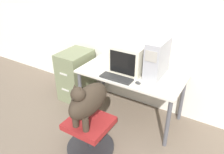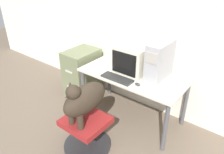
{
  "view_description": "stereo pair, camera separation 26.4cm",
  "coord_description": "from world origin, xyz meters",
  "px_view_note": "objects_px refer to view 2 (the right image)",
  "views": [
    {
      "loc": [
        1.13,
        -1.99,
        2.04
      ],
      "look_at": [
        -0.08,
        -0.0,
        0.78
      ],
      "focal_mm": 35.0,
      "sensor_mm": 36.0,
      "label": 1
    },
    {
      "loc": [
        1.34,
        -1.84,
        2.04
      ],
      "look_at": [
        -0.08,
        -0.0,
        0.78
      ],
      "focal_mm": 35.0,
      "sensor_mm": 36.0,
      "label": 2
    }
  ],
  "objects_px": {
    "pc_tower": "(160,60)",
    "crt_monitor": "(134,58)",
    "keyboard": "(117,78)",
    "office_chair": "(87,132)",
    "dog": "(84,99)",
    "filing_cabinet": "(82,73)"
  },
  "relations": [
    {
      "from": "pc_tower",
      "to": "keyboard",
      "type": "distance_m",
      "value": 0.57
    },
    {
      "from": "crt_monitor",
      "to": "office_chair",
      "type": "xyz_separation_m",
      "value": [
        -0.05,
        -0.9,
        -0.67
      ]
    },
    {
      "from": "pc_tower",
      "to": "office_chair",
      "type": "xyz_separation_m",
      "value": [
        -0.41,
        -0.93,
        -0.72
      ]
    },
    {
      "from": "crt_monitor",
      "to": "keyboard",
      "type": "bearing_deg",
      "value": -93.84
    },
    {
      "from": "pc_tower",
      "to": "keyboard",
      "type": "bearing_deg",
      "value": -136.53
    },
    {
      "from": "pc_tower",
      "to": "dog",
      "type": "distance_m",
      "value": 1.04
    },
    {
      "from": "pc_tower",
      "to": "crt_monitor",
      "type": "bearing_deg",
      "value": -176.13
    },
    {
      "from": "crt_monitor",
      "to": "pc_tower",
      "type": "height_order",
      "value": "pc_tower"
    },
    {
      "from": "crt_monitor",
      "to": "dog",
      "type": "distance_m",
      "value": 0.92
    },
    {
      "from": "keyboard",
      "to": "dog",
      "type": "bearing_deg",
      "value": -92.56
    },
    {
      "from": "office_chair",
      "to": "dog",
      "type": "bearing_deg",
      "value": 90.0
    },
    {
      "from": "crt_monitor",
      "to": "dog",
      "type": "bearing_deg",
      "value": -93.04
    },
    {
      "from": "dog",
      "to": "filing_cabinet",
      "type": "bearing_deg",
      "value": 136.64
    },
    {
      "from": "pc_tower",
      "to": "filing_cabinet",
      "type": "bearing_deg",
      "value": -175.76
    },
    {
      "from": "pc_tower",
      "to": "dog",
      "type": "xyz_separation_m",
      "value": [
        -0.41,
        -0.93,
        -0.25
      ]
    },
    {
      "from": "keyboard",
      "to": "office_chair",
      "type": "height_order",
      "value": "keyboard"
    },
    {
      "from": "keyboard",
      "to": "office_chair",
      "type": "relative_size",
      "value": 0.74
    },
    {
      "from": "crt_monitor",
      "to": "filing_cabinet",
      "type": "height_order",
      "value": "crt_monitor"
    },
    {
      "from": "dog",
      "to": "filing_cabinet",
      "type": "relative_size",
      "value": 0.76
    },
    {
      "from": "filing_cabinet",
      "to": "crt_monitor",
      "type": "bearing_deg",
      "value": 4.38
    },
    {
      "from": "office_chair",
      "to": "filing_cabinet",
      "type": "height_order",
      "value": "filing_cabinet"
    },
    {
      "from": "pc_tower",
      "to": "keyboard",
      "type": "xyz_separation_m",
      "value": [
        -0.38,
        -0.36,
        -0.22
      ]
    }
  ]
}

